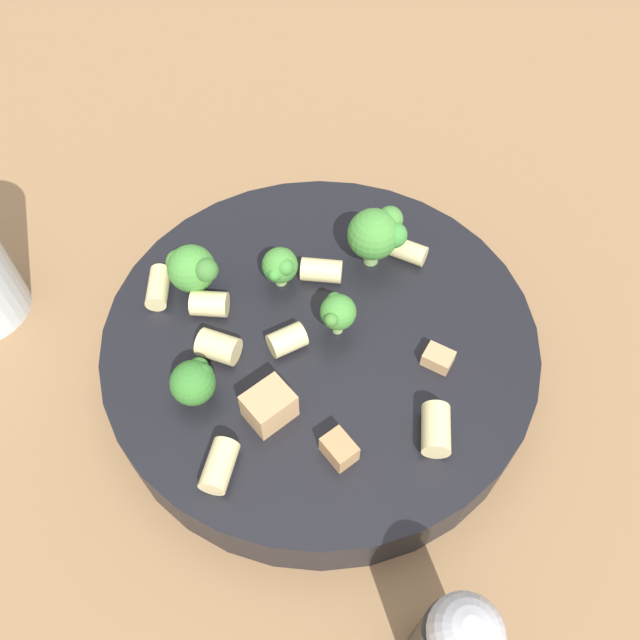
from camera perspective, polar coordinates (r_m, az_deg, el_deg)
ground_plane at (r=0.43m, az=-0.00°, el=-3.67°), size 2.00×2.00×0.00m
pasta_bowl at (r=0.42m, az=-0.00°, el=-2.07°), size 0.28×0.28×0.04m
broccoli_floret_0 at (r=0.42m, az=5.31°, el=7.98°), size 0.04×0.04×0.04m
broccoli_floret_1 at (r=0.41m, az=-11.66°, el=4.62°), size 0.03×0.04×0.04m
broccoli_floret_2 at (r=0.39m, az=1.62°, el=0.77°), size 0.02×0.02×0.03m
broccoli_floret_3 at (r=0.37m, az=-11.57°, el=-5.27°), size 0.03×0.03×0.03m
broccoli_floret_4 at (r=0.41m, az=-3.85°, el=4.89°), size 0.03×0.02×0.03m
rigatoni_0 at (r=0.35m, az=-9.18°, el=-13.02°), size 0.03×0.03×0.02m
rigatoni_1 at (r=0.44m, az=8.08°, el=6.24°), size 0.02×0.03×0.01m
rigatoni_2 at (r=0.36m, az=10.55°, el=-9.79°), size 0.03×0.03×0.02m
rigatoni_3 at (r=0.42m, az=0.13°, el=4.56°), size 0.03×0.03×0.02m
rigatoni_4 at (r=0.39m, az=-3.14°, el=-1.70°), size 0.02×0.02×0.02m
rigatoni_5 at (r=0.41m, az=-10.07°, el=1.47°), size 0.03×0.03×0.02m
rigatoni_6 at (r=0.39m, az=-9.27°, el=-2.44°), size 0.03×0.03×0.02m
rigatoni_7 at (r=0.43m, az=-14.57°, el=2.91°), size 0.03×0.03×0.01m
chicken_chunk_0 at (r=0.35m, az=1.77°, el=-11.73°), size 0.02×0.02×0.01m
chicken_chunk_1 at (r=0.39m, az=10.75°, el=-3.46°), size 0.02×0.02×0.01m
chicken_chunk_2 at (r=0.36m, az=-4.68°, el=-7.84°), size 0.03×0.02×0.02m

